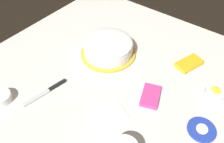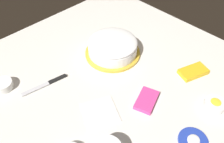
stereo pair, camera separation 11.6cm
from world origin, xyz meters
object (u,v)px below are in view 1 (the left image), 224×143
(candy_box_upper, at_px, (189,64))
(frosted_cake, at_px, (108,47))
(candy_box_lower, at_px, (151,96))
(paper_napkin, at_px, (108,113))
(spreading_knife, at_px, (49,90))
(sprinkle_bowl_green, at_px, (1,97))
(frosting_tub_lid, at_px, (202,130))
(sprinkle_bowl_yellow, at_px, (215,92))

(candy_box_upper, bearing_deg, frosted_cake, 134.95)
(candy_box_lower, bearing_deg, paper_napkin, 131.78)
(spreading_knife, xyz_separation_m, candy_box_upper, (0.58, -0.47, 0.01))
(spreading_knife, distance_m, candy_box_upper, 0.75)
(paper_napkin, bearing_deg, frosted_cake, 37.62)
(frosted_cake, bearing_deg, sprinkle_bowl_green, 160.89)
(candy_box_lower, distance_m, candy_box_upper, 0.32)
(paper_napkin, bearing_deg, frosting_tub_lid, -64.42)
(sprinkle_bowl_green, height_order, candy_box_lower, sprinkle_bowl_green)
(sprinkle_bowl_yellow, distance_m, paper_napkin, 0.52)
(frosted_cake, distance_m, sprinkle_bowl_green, 0.60)
(frosting_tub_lid, height_order, spreading_knife, frosting_tub_lid)
(frosted_cake, bearing_deg, candy_box_upper, -64.70)
(frosting_tub_lid, relative_size, sprinkle_bowl_yellow, 1.30)
(candy_box_upper, bearing_deg, sprinkle_bowl_yellow, -103.74)
(sprinkle_bowl_yellow, xyz_separation_m, candy_box_upper, (0.12, 0.18, -0.01))
(frosting_tub_lid, xyz_separation_m, candy_box_lower, (0.02, 0.26, 0.01))
(spreading_knife, height_order, candy_box_upper, candy_box_upper)
(frosted_cake, xyz_separation_m, paper_napkin, (-0.32, -0.25, -0.04))
(spreading_knife, xyz_separation_m, sprinkle_bowl_yellow, (0.46, -0.65, 0.02))
(frosted_cake, relative_size, sprinkle_bowl_yellow, 3.32)
(sprinkle_bowl_yellow, bearing_deg, frosted_cake, 96.98)
(spreading_knife, relative_size, sprinkle_bowl_green, 2.46)
(spreading_knife, bearing_deg, sprinkle_bowl_yellow, -54.66)
(candy_box_upper, bearing_deg, sprinkle_bowl_green, 161.11)
(frosting_tub_lid, bearing_deg, spreading_knife, 109.89)
(spreading_knife, height_order, sprinkle_bowl_yellow, sprinkle_bowl_yellow)
(sprinkle_bowl_yellow, xyz_separation_m, sprinkle_bowl_green, (-0.64, 0.79, -0.00))
(frosted_cake, distance_m, candy_box_lower, 0.38)
(sprinkle_bowl_yellow, height_order, candy_box_upper, sprinkle_bowl_yellow)
(paper_napkin, bearing_deg, sprinkle_bowl_yellow, -41.02)
(candy_box_lower, xyz_separation_m, candy_box_upper, (0.32, -0.05, 0.00))
(frosted_cake, bearing_deg, sprinkle_bowl_yellow, -83.02)
(sprinkle_bowl_yellow, bearing_deg, candy_box_lower, 129.80)
(sprinkle_bowl_green, bearing_deg, candy_box_lower, -51.34)
(spreading_knife, distance_m, paper_napkin, 0.32)
(sprinkle_bowl_yellow, distance_m, sprinkle_bowl_green, 1.01)
(sprinkle_bowl_yellow, bearing_deg, spreading_knife, 125.34)
(spreading_knife, xyz_separation_m, paper_napkin, (0.07, -0.31, -0.00))
(frosting_tub_lid, relative_size, candy_box_lower, 0.91)
(sprinkle_bowl_green, relative_size, paper_napkin, 0.64)
(frosted_cake, distance_m, spreading_knife, 0.40)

